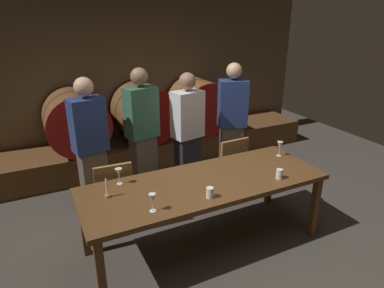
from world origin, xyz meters
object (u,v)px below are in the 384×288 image
Objects in this scene: chair_right at (229,165)px; guest_far_right at (232,125)px; wine_glass_right at (280,146)px; wine_barrel_left at (75,121)px; guest_far_left at (91,148)px; cup_left at (210,193)px; candle_center at (107,192)px; guest_center_right at (188,136)px; wine_glass_center at (152,199)px; dining_table at (205,187)px; wine_glass_left at (119,173)px; guest_center_left at (143,136)px; cup_right at (279,174)px; wine_barrel_right at (198,105)px; chair_left at (113,193)px; wine_barrel_center at (143,112)px.

guest_far_right reaches higher than chair_right.
wine_glass_right is (0.35, -0.53, 0.41)m from chair_right.
wine_glass_right is at bearing -47.92° from wine_barrel_left.
guest_far_left reaches higher than cup_left.
candle_center is at bearing 153.21° from cup_left.
guest_center_right reaches higher than candle_center.
guest_center_right is at bearing 53.76° from wine_glass_center.
dining_table is 1.49× the size of guest_center_right.
wine_glass_right is at bearing 120.60° from chair_right.
wine_glass_left is 1.64× the size of cup_left.
guest_far_right is (1.92, -0.04, 0.02)m from guest_far_left.
guest_center_left is (0.65, 0.05, 0.03)m from guest_far_left.
cup_right is (1.50, -0.62, -0.07)m from wine_glass_left.
guest_center_left is 1.27m from candle_center.
guest_far_left is at bearing -8.34° from guest_center_left.
chair_right is (0.75, 0.71, -0.21)m from dining_table.
wine_barrel_right is 1.02× the size of chair_left.
wine_glass_right is at bearing -4.61° from wine_glass_left.
chair_left is 5.20× the size of wine_glass_center.
wine_glass_left is 1.62× the size of cup_right.
wine_glass_left is at bearing 43.01° from guest_far_right.
guest_center_left reaches higher than guest_far_left.
guest_center_left reaches higher than cup_right.
dining_table is 0.97m from candle_center.
chair_left is at bearing 31.24° from guest_center_left.
guest_center_left reaches higher than chair_left.
wine_glass_left is (-1.94, -2.05, 0.03)m from wine_barrel_right.
wine_glass_right is (1.76, 0.46, 0.01)m from wine_glass_center.
wine_barrel_left is 5.31× the size of wine_glass_center.
wine_glass_center is at bearing 42.76° from guest_center_right.
guest_far_right reaches higher than candle_center.
wine_glass_right reaches higher than chair_left.
cup_right is at bearing 1.20° from cup_left.
wine_glass_center is at bearing 61.77° from guest_center_left.
guest_far_left is at bearing -130.05° from wine_barrel_center.
guest_center_right is at bearing 35.77° from candle_center.
wine_barrel_left is at bearing -47.96° from chair_right.
wine_glass_right is 1.75× the size of cup_left.
guest_center_right is at bearing 153.26° from guest_center_left.
candle_center reaches higher than wine_glass_center.
guest_far_right is (0.26, 0.38, 0.41)m from chair_right.
wine_glass_right is at bearing 1.46° from candle_center.
wine_barrel_left is at bearing -74.95° from guest_center_left.
guest_center_right is at bearing 165.66° from guest_far_left.
wine_barrel_right is 8.66× the size of cup_right.
wine_barrel_center is 0.36× the size of dining_table.
wine_glass_right is (1.89, -0.15, 0.01)m from wine_glass_left.
cup_left is (0.68, -0.63, -0.07)m from wine_glass_left.
wine_glass_right is at bearing 168.61° from chair_left.
dining_table is 1.50m from guest_far_right.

